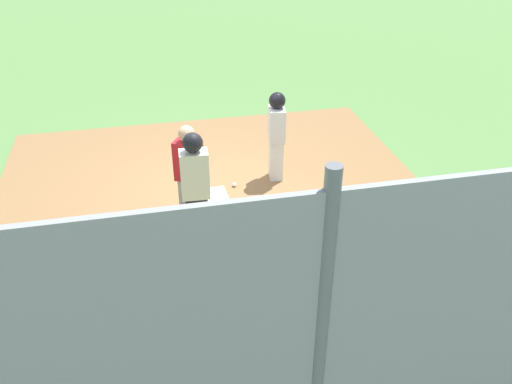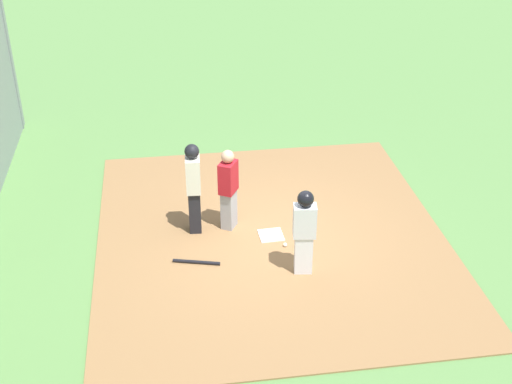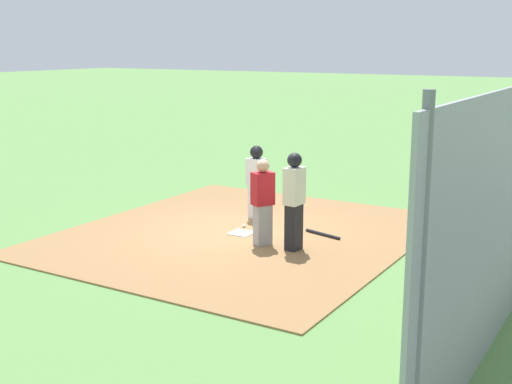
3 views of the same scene
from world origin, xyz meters
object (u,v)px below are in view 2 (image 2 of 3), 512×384
object	(u,v)px
umpire	(194,186)
baseball_bat	(196,262)
catcher	(228,188)
baseball	(285,245)
home_plate	(271,235)
runner	(304,227)

from	to	relation	value
umpire	baseball_bat	size ratio (longest dim) A/B	2.12
catcher	baseball_bat	size ratio (longest dim) A/B	1.91
umpire	baseball	size ratio (longest dim) A/B	24.09
home_plate	baseball	world-z (taller)	baseball
baseball_bat	baseball	world-z (taller)	baseball
umpire	runner	xyz separation A→B (m)	(1.57, 1.74, -0.05)
baseball_bat	baseball	size ratio (longest dim) A/B	11.37
umpire	home_plate	bearing A→B (deg)	-13.40
baseball	baseball_bat	bearing A→B (deg)	-79.84
catcher	runner	world-z (taller)	catcher
umpire	baseball	distance (m)	1.98
catcher	baseball	distance (m)	1.48
umpire	runner	bearing A→B (deg)	-38.96
runner	catcher	bearing A→B (deg)	42.12
umpire	baseball	xyz separation A→B (m)	(0.80, 1.57, -0.91)
catcher	baseball_bat	xyz separation A→B (m)	(1.12, -0.70, -0.81)
baseball	home_plate	bearing A→B (deg)	-153.45
home_plate	baseball_bat	bearing A→B (deg)	-64.59
home_plate	runner	distance (m)	1.50
catcher	umpire	world-z (taller)	umpire
home_plate	runner	bearing A→B (deg)	17.30
umpire	baseball	bearing A→B (deg)	-23.82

